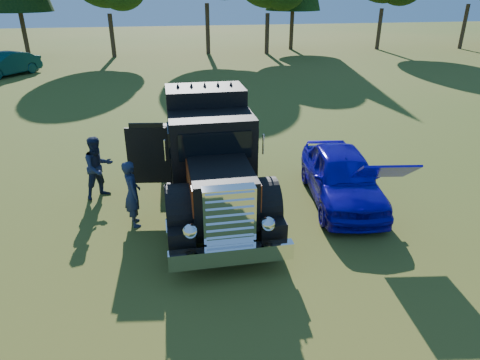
% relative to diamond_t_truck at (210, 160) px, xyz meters
% --- Properties ---
extents(ground, '(120.00, 120.00, 0.00)m').
position_rel_diamond_t_truck_xyz_m(ground, '(-0.79, -1.49, -1.28)').
color(ground, '#395719').
rests_on(ground, ground).
extents(diamond_t_truck, '(3.37, 7.16, 3.00)m').
position_rel_diamond_t_truck_xyz_m(diamond_t_truck, '(0.00, 0.00, 0.00)').
color(diamond_t_truck, black).
rests_on(diamond_t_truck, ground).
extents(hotrod_coupe, '(2.32, 4.47, 1.89)m').
position_rel_diamond_t_truck_xyz_m(hotrod_coupe, '(3.52, -0.44, -0.55)').
color(hotrod_coupe, '#07329D').
rests_on(hotrod_coupe, ground).
extents(spectator_near, '(0.53, 0.69, 1.68)m').
position_rel_diamond_t_truck_xyz_m(spectator_near, '(-2.00, -0.75, -0.44)').
color(spectator_near, '#20304B').
rests_on(spectator_near, ground).
extents(spectator_far, '(1.08, 1.04, 1.76)m').
position_rel_diamond_t_truck_xyz_m(spectator_far, '(-2.98, 1.00, -0.40)').
color(spectator_far, '#202A4C').
rests_on(spectator_far, ground).
extents(distant_teal_car, '(3.93, 4.61, 1.50)m').
position_rel_diamond_t_truck_xyz_m(distant_teal_car, '(-11.06, 20.67, -0.53)').
color(distant_teal_car, '#093536').
rests_on(distant_teal_car, ground).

